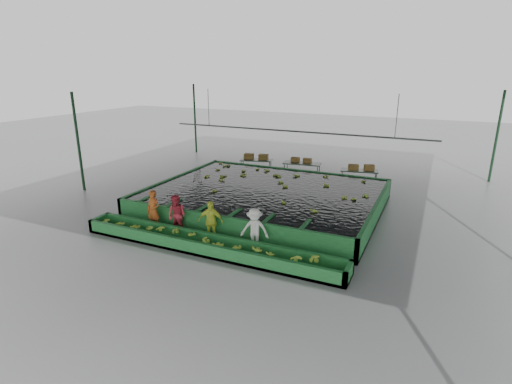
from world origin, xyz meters
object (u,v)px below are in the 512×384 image
at_px(worker_a, 153,210).
at_px(packing_table_right, 359,178).
at_px(packing_table_left, 256,166).
at_px(box_stack_left, 256,159).
at_px(worker_d, 255,230).
at_px(packing_table_mid, 302,171).
at_px(flotation_tank, 265,198).
at_px(box_stack_mid, 301,162).
at_px(box_stack_right, 361,170).
at_px(worker_b, 177,215).
at_px(sorting_trough, 206,244).
at_px(worker_c, 211,221).

distance_m(worker_a, packing_table_right, 11.30).
xyz_separation_m(packing_table_left, box_stack_left, (-0.04, 0.08, 0.43)).
relative_size(worker_d, box_stack_left, 1.06).
bearing_deg(worker_d, packing_table_mid, 85.45).
height_order(flotation_tank, box_stack_mid, box_stack_mid).
xyz_separation_m(flotation_tank, box_stack_right, (3.29, 5.26, 0.44)).
bearing_deg(box_stack_left, worker_d, -65.46).
bearing_deg(box_stack_left, packing_table_mid, -2.42).
height_order(worker_a, packing_table_mid, worker_a).
bearing_deg(worker_b, packing_table_right, 65.08).
relative_size(packing_table_mid, packing_table_right, 1.07).
bearing_deg(flotation_tank, packing_table_left, 118.69).
distance_m(packing_table_right, box_stack_left, 6.19).
xyz_separation_m(worker_d, packing_table_right, (1.73, 9.52, -0.32)).
bearing_deg(sorting_trough, packing_table_mid, 90.16).
relative_size(flotation_tank, box_stack_right, 7.44).
relative_size(worker_d, box_stack_right, 1.14).
relative_size(flotation_tank, packing_table_left, 5.28).
distance_m(worker_d, packing_table_mid, 9.72).
distance_m(sorting_trough, box_stack_mid, 10.52).
bearing_deg(packing_table_left, packing_table_mid, -0.97).
height_order(packing_table_left, packing_table_right, packing_table_right).
xyz_separation_m(flotation_tank, worker_c, (-0.29, -4.30, 0.33)).
xyz_separation_m(worker_b, packing_table_mid, (1.75, 9.60, -0.30)).
bearing_deg(sorting_trough, worker_c, 110.19).
bearing_deg(packing_table_left, box_stack_right, -0.85).
xyz_separation_m(worker_a, packing_table_right, (6.08, 9.52, -0.36)).
bearing_deg(packing_table_right, box_stack_right, 23.35).
distance_m(worker_a, box_stack_mid, 10.08).
distance_m(flotation_tank, sorting_trough, 5.10).
height_order(worker_a, box_stack_right, worker_a).
relative_size(flotation_tank, worker_a, 6.23).
bearing_deg(worker_d, box_stack_right, 65.77).
height_order(sorting_trough, worker_c, worker_c).
distance_m(worker_d, box_stack_left, 10.69).
distance_m(sorting_trough, packing_table_mid, 10.41).
distance_m(worker_b, worker_d, 3.25).
bearing_deg(box_stack_mid, worker_c, -91.04).
bearing_deg(flotation_tank, packing_table_mid, 90.32).
relative_size(worker_d, packing_table_left, 0.81).
height_order(flotation_tank, box_stack_left, box_stack_left).
xyz_separation_m(worker_a, worker_d, (4.35, 0.00, -0.04)).
bearing_deg(worker_c, packing_table_left, 88.17).
bearing_deg(box_stack_right, packing_table_mid, 179.24).
bearing_deg(packing_table_mid, worker_c, -91.58).
relative_size(worker_c, box_stack_right, 1.16).
relative_size(box_stack_left, box_stack_mid, 1.23).
relative_size(worker_a, packing_table_mid, 0.76).
height_order(packing_table_mid, box_stack_mid, box_stack_mid).
distance_m(worker_b, worker_c, 1.48).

